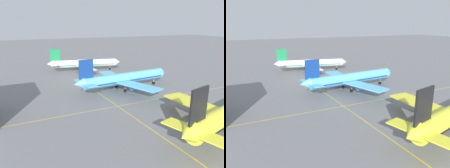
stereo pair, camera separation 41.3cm
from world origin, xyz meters
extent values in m
cone|color=yellow|center=(-1.62, 5.85, 4.42)|extent=(3.87, 4.17, 3.54)
cube|color=black|center=(0.87, 6.44, 8.64)|extent=(4.66, 1.43, 5.89)
cube|color=yellow|center=(1.07, 3.46, 4.42)|extent=(4.23, 5.69, 0.24)
cube|color=yellow|center=(-0.29, 9.19, 4.42)|extent=(4.23, 5.69, 0.24)
cube|color=yellow|center=(12.31, 17.73, 3.43)|extent=(5.45, 14.84, 0.39)
cylinder|color=black|center=(14.20, 14.85, 2.16)|extent=(3.72, 2.78, 2.06)
cylinder|color=#99999E|center=(12.69, 11.87, 1.62)|extent=(0.27, 0.27, 1.62)
cylinder|color=black|center=(12.69, 11.87, 0.54)|extent=(1.15, 0.68, 1.08)
cylinder|color=#5BB7E5|center=(9.53, 44.09, 3.83)|extent=(30.10, 6.19, 3.55)
cone|color=#5BB7E5|center=(25.64, 45.53, 3.83)|extent=(2.73, 3.68, 3.48)
cone|color=#5BB7E5|center=(-6.85, 42.63, 4.21)|extent=(3.28, 3.63, 3.37)
cube|color=navy|center=(-4.43, 42.85, 8.22)|extent=(4.50, 0.73, 5.61)
cube|color=#5BB7E5|center=(-4.65, 40.02, 4.21)|extent=(3.41, 5.11, 0.22)
cube|color=#5BB7E5|center=(-5.14, 45.60, 4.21)|extent=(3.41, 5.11, 0.22)
cube|color=#5BB7E5|center=(9.31, 36.10, 3.27)|extent=(8.76, 14.83, 0.37)
cube|color=#5BB7E5|center=(7.90, 51.92, 3.27)|extent=(6.51, 14.50, 0.37)
cylinder|color=#5BB7E5|center=(10.15, 39.27, 2.06)|extent=(3.34, 2.24, 1.96)
cylinder|color=#5BB7E5|center=(9.29, 48.95, 2.06)|extent=(3.34, 2.24, 1.96)
cube|color=#385166|center=(23.50, 45.34, 4.35)|extent=(1.97, 3.40, 0.65)
cube|color=navy|center=(9.53, 44.09, 3.39)|extent=(27.72, 6.01, 0.34)
cylinder|color=#99999E|center=(21.64, 45.17, 1.54)|extent=(0.26, 0.26, 1.54)
cylinder|color=black|center=(21.64, 45.17, 0.51)|extent=(1.06, 0.51, 1.03)
cylinder|color=#99999E|center=(7.89, 41.51, 1.54)|extent=(0.26, 0.26, 1.54)
cylinder|color=black|center=(7.89, 41.51, 0.51)|extent=(1.06, 0.51, 1.03)
cylinder|color=#99999E|center=(7.46, 46.35, 1.54)|extent=(0.26, 0.26, 1.54)
cylinder|color=black|center=(7.46, 46.35, 0.51)|extent=(1.06, 0.51, 1.03)
cylinder|color=white|center=(7.76, 77.50, 3.57)|extent=(27.96, 9.21, 3.31)
cone|color=white|center=(22.50, 74.27, 3.57)|extent=(2.91, 3.66, 3.25)
cone|color=white|center=(-7.23, 80.79, 3.92)|extent=(3.40, 3.67, 3.15)
cube|color=#197F47|center=(-5.01, 80.30, 7.67)|extent=(4.16, 1.20, 5.23)
cube|color=white|center=(-6.00, 77.84, 3.92)|extent=(3.70, 5.03, 0.21)
cube|color=white|center=(-4.88, 82.95, 3.92)|extent=(3.70, 5.03, 0.21)
cube|color=white|center=(5.32, 70.45, 3.05)|extent=(4.62, 13.11, 0.35)
cube|color=white|center=(8.50, 84.93, 3.05)|extent=(9.53, 13.78, 0.35)
cylinder|color=#2D9956|center=(6.96, 73.04, 1.92)|extent=(3.29, 2.42, 1.83)
cylinder|color=#2D9956|center=(8.90, 81.89, 1.92)|extent=(3.29, 2.42, 1.83)
cube|color=#385166|center=(20.54, 74.70, 4.05)|extent=(2.19, 3.31, 0.61)
cube|color=#197F47|center=(7.76, 77.50, 3.16)|extent=(25.79, 8.77, 0.31)
cylinder|color=#99999E|center=(18.83, 75.07, 1.44)|extent=(0.24, 0.24, 1.44)
cylinder|color=black|center=(18.83, 75.07, 0.48)|extent=(1.02, 0.59, 0.96)
cylinder|color=#99999E|center=(5.57, 75.66, 1.44)|extent=(0.24, 0.24, 1.44)
cylinder|color=black|center=(5.57, 75.66, 0.48)|extent=(1.02, 0.59, 0.96)
cylinder|color=#99999E|center=(6.54, 80.09, 1.44)|extent=(0.24, 0.24, 1.44)
cylinder|color=black|center=(6.54, 80.09, 0.48)|extent=(1.02, 0.59, 0.96)
cube|color=yellow|center=(0.00, 31.74, 0.00)|extent=(136.66, 0.20, 0.01)
cube|color=yellow|center=(0.00, 14.87, 0.00)|extent=(0.20, 74.22, 0.01)
camera|label=1|loc=(-25.72, -16.52, 21.03)|focal=35.61mm
camera|label=2|loc=(-25.35, -16.71, 21.03)|focal=35.61mm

